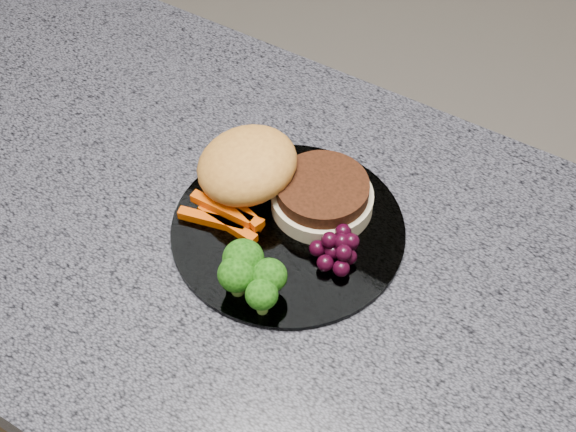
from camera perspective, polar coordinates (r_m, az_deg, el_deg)
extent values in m
cube|color=#4F361B|center=(1.29, -2.42, -14.40)|extent=(1.20, 0.60, 0.86)
cube|color=#555560|center=(0.91, -3.35, -2.03)|extent=(1.20, 0.60, 0.04)
cylinder|color=white|center=(0.89, 0.00, -0.95)|extent=(0.26, 0.26, 0.01)
cylinder|color=beige|center=(0.90, 2.44, 1.15)|extent=(0.15, 0.15, 0.02)
cylinder|color=#3B180B|center=(0.89, 2.48, 1.95)|extent=(0.13, 0.13, 0.02)
ellipsoid|color=#CC8933|center=(0.90, -2.93, 3.32)|extent=(0.15, 0.15, 0.06)
cube|color=#D14803|center=(0.90, -3.99, 0.20)|extent=(0.08, 0.02, 0.01)
cube|color=#D14803|center=(0.89, -4.31, -0.56)|extent=(0.08, 0.02, 0.01)
cube|color=#D14803|center=(0.89, -5.43, -0.31)|extent=(0.08, 0.03, 0.01)
cube|color=#D14803|center=(0.89, -3.60, 0.70)|extent=(0.08, 0.04, 0.01)
cube|color=#D14803|center=(0.89, -4.71, 0.51)|extent=(0.08, 0.01, 0.01)
cylinder|color=olive|center=(0.84, -3.13, -3.99)|extent=(0.02, 0.02, 0.02)
ellipsoid|color=#103A08|center=(0.82, -3.20, -3.05)|extent=(0.04, 0.04, 0.04)
cylinder|color=olive|center=(0.83, -1.33, -5.11)|extent=(0.01, 0.01, 0.02)
ellipsoid|color=#103A08|center=(0.81, -1.36, -4.26)|extent=(0.04, 0.04, 0.03)
cylinder|color=olive|center=(0.83, -3.60, -5.02)|extent=(0.01, 0.01, 0.02)
ellipsoid|color=#103A08|center=(0.81, -3.67, -4.15)|extent=(0.04, 0.04, 0.04)
cylinder|color=olive|center=(0.82, -1.85, -6.38)|extent=(0.01, 0.01, 0.02)
ellipsoid|color=#103A08|center=(0.80, -1.88, -5.59)|extent=(0.03, 0.03, 0.03)
sphere|color=black|center=(0.86, 3.20, -2.53)|extent=(0.02, 0.02, 0.02)
sphere|color=black|center=(0.85, 4.33, -2.89)|extent=(0.02, 0.02, 0.02)
sphere|color=black|center=(0.86, 4.45, -1.98)|extent=(0.02, 0.02, 0.02)
sphere|color=black|center=(0.87, 3.04, -1.59)|extent=(0.02, 0.02, 0.02)
sphere|color=black|center=(0.86, 2.11, -2.31)|extent=(0.02, 0.02, 0.02)
sphere|color=black|center=(0.85, 2.66, -3.37)|extent=(0.02, 0.02, 0.02)
sphere|color=black|center=(0.84, 3.81, -3.74)|extent=(0.02, 0.02, 0.02)
sphere|color=black|center=(0.85, 3.86, -1.80)|extent=(0.02, 0.02, 0.02)
sphere|color=black|center=(0.85, 2.98, -1.70)|extent=(0.02, 0.02, 0.02)
sphere|color=black|center=(0.84, 3.99, -2.62)|extent=(0.02, 0.02, 0.02)
sphere|color=black|center=(0.86, 3.95, -1.12)|extent=(0.02, 0.02, 0.02)
sphere|color=black|center=(0.85, 4.51, -1.78)|extent=(0.02, 0.02, 0.02)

